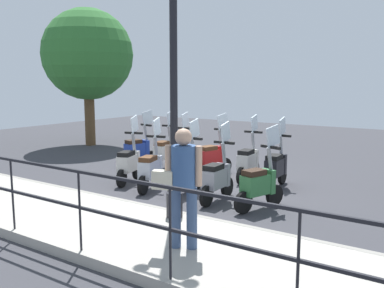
# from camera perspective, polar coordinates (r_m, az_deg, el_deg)

# --- Properties ---
(ground_plane) EXTENTS (28.00, 28.00, 0.00)m
(ground_plane) POSITION_cam_1_polar(r_m,az_deg,el_deg) (9.50, 1.83, -5.78)
(ground_plane) COLOR #38383D
(promenade_walkway) EXTENTS (2.20, 20.00, 0.15)m
(promenade_walkway) POSITION_cam_1_polar(r_m,az_deg,el_deg) (7.12, -12.05, -10.30)
(promenade_walkway) COLOR #A39E93
(promenade_walkway) RESTS_ON ground_plane
(fence_railing) EXTENTS (0.04, 16.03, 1.07)m
(fence_railing) POSITION_cam_1_polar(r_m,az_deg,el_deg) (6.24, -19.25, -5.37)
(fence_railing) COLOR black
(fence_railing) RESTS_ON promenade_walkway
(lamp_post_near) EXTENTS (0.26, 0.90, 4.38)m
(lamp_post_near) POSITION_cam_1_polar(r_m,az_deg,el_deg) (6.71, -2.45, 6.36)
(lamp_post_near) COLOR black
(lamp_post_near) RESTS_ON promenade_walkway
(pedestrian_with_bag) EXTENTS (0.47, 0.61, 1.59)m
(pedestrian_with_bag) POSITION_cam_1_polar(r_m,az_deg,el_deg) (5.55, -1.36, -4.71)
(pedestrian_with_bag) COLOR #384C70
(pedestrian_with_bag) RESTS_ON promenade_walkway
(tree_large) EXTENTS (3.21, 3.21, 4.85)m
(tree_large) POSITION_cam_1_polar(r_m,az_deg,el_deg) (15.84, -13.75, 11.48)
(tree_large) COLOR brown
(tree_large) RESTS_ON ground_plane
(scooter_near_0) EXTENTS (1.20, 0.55, 1.54)m
(scooter_near_0) POSITION_cam_1_polar(r_m,az_deg,el_deg) (7.89, 8.97, -5.25)
(scooter_near_0) COLOR black
(scooter_near_0) RESTS_ON ground_plane
(scooter_near_1) EXTENTS (1.23, 0.44, 1.54)m
(scooter_near_1) POSITION_cam_1_polar(r_m,az_deg,el_deg) (8.30, 3.37, -4.46)
(scooter_near_1) COLOR black
(scooter_near_1) RESTS_ON ground_plane
(scooter_near_2) EXTENTS (1.23, 0.44, 1.54)m
(scooter_near_2) POSITION_cam_1_polar(r_m,az_deg,el_deg) (8.87, -0.81, -3.59)
(scooter_near_2) COLOR black
(scooter_near_2) RESTS_ON ground_plane
(scooter_near_3) EXTENTS (1.21, 0.52, 1.54)m
(scooter_near_3) POSITION_cam_1_polar(r_m,az_deg,el_deg) (9.19, -5.48, -3.21)
(scooter_near_3) COLOR black
(scooter_near_3) RESTS_ON ground_plane
(scooter_near_4) EXTENTS (1.20, 0.54, 1.54)m
(scooter_near_4) POSITION_cam_1_polar(r_m,az_deg,el_deg) (9.86, -8.37, -2.45)
(scooter_near_4) COLOR black
(scooter_near_4) RESTS_ON ground_plane
(scooter_far_0) EXTENTS (1.23, 0.44, 1.54)m
(scooter_far_0) POSITION_cam_1_polar(r_m,az_deg,el_deg) (9.50, 11.16, -2.95)
(scooter_far_0) COLOR black
(scooter_far_0) RESTS_ON ground_plane
(scooter_far_1) EXTENTS (1.23, 0.44, 1.54)m
(scooter_far_1) POSITION_cam_1_polar(r_m,az_deg,el_deg) (10.05, 7.52, -2.22)
(scooter_far_1) COLOR black
(scooter_far_1) RESTS_ON ground_plane
(scooter_far_2) EXTENTS (1.20, 0.54, 1.54)m
(scooter_far_2) POSITION_cam_1_polar(r_m,az_deg,el_deg) (10.51, 2.74, -1.68)
(scooter_far_2) COLOR black
(scooter_far_2) RESTS_ON ground_plane
(scooter_far_3) EXTENTS (1.23, 0.44, 1.54)m
(scooter_far_3) POSITION_cam_1_polar(r_m,az_deg,el_deg) (10.74, -1.73, -1.46)
(scooter_far_3) COLOR black
(scooter_far_3) RESTS_ON ground_plane
(scooter_far_4) EXTENTS (1.23, 0.45, 1.54)m
(scooter_far_4) POSITION_cam_1_polar(r_m,az_deg,el_deg) (11.33, -3.67, -0.95)
(scooter_far_4) COLOR black
(scooter_far_4) RESTS_ON ground_plane
(scooter_far_5) EXTENTS (1.21, 0.52, 1.54)m
(scooter_far_5) POSITION_cam_1_polar(r_m,az_deg,el_deg) (11.66, -7.19, -0.72)
(scooter_far_5) COLOR black
(scooter_far_5) RESTS_ON ground_plane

